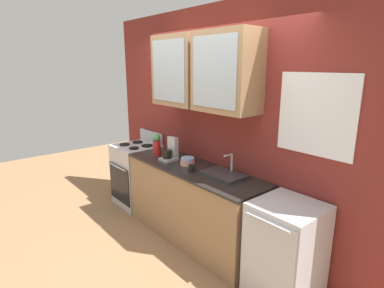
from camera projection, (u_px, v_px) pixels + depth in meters
ground_plane at (192, 237)px, 3.86m from camera, size 10.00×10.00×0.00m
back_wall_unit at (212, 111)px, 3.65m from camera, size 4.13×0.46×2.74m
counter at (193, 203)px, 3.75m from camera, size 1.96×0.61×0.92m
stove_range at (137, 174)px, 4.72m from camera, size 0.62×0.64×1.10m
sink_faucet at (224, 174)px, 3.35m from camera, size 0.46×0.31×0.23m
bowl_stack at (188, 161)px, 3.72m from camera, size 0.18×0.18×0.09m
vase at (157, 145)px, 4.07m from camera, size 0.10×0.10×0.30m
cup_near_sink at (192, 168)px, 3.49m from camera, size 0.10×0.07×0.08m
dishwasher at (285, 252)px, 2.78m from camera, size 0.56×0.60×0.92m
coffee_maker at (170, 152)px, 3.89m from camera, size 0.17×0.20×0.29m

